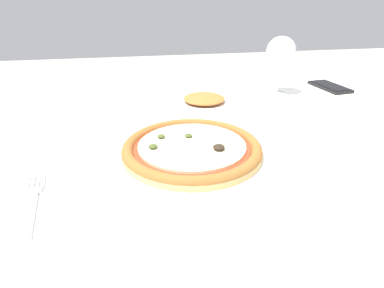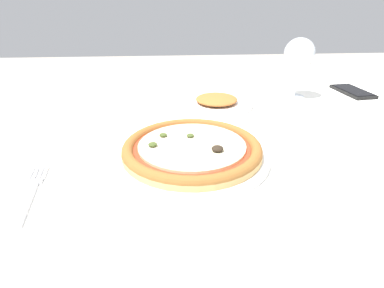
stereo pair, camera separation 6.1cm
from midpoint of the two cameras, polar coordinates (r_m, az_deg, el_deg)
The scene contains 6 objects.
dining_table at distance 0.74m, azimuth 13.70°, elevation -4.98°, with size 1.40×1.11×0.73m.
pizza_plate at distance 0.61m, azimuth -2.84°, elevation -1.17°, with size 0.30×0.30×0.04m.
fork at distance 0.57m, azimuth -29.37°, elevation -8.99°, with size 0.05×0.17×0.00m.
wine_glass_far_left at distance 1.01m, azimuth 13.81°, elevation 15.49°, with size 0.09×0.09×0.17m.
cell_phone at distance 1.15m, azimuth 21.93°, elevation 9.41°, with size 0.09×0.15×0.01m.
side_plate at distance 0.90m, azimuth 0.23°, elevation 7.51°, with size 0.20×0.20×0.03m.
Camera 1 is at (-0.31, -0.57, 1.02)m, focal length 30.00 mm.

